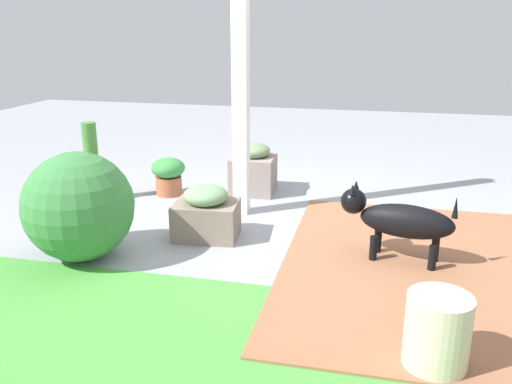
{
  "coord_description": "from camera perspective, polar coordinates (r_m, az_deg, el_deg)",
  "views": [
    {
      "loc": [
        -0.7,
        3.85,
        1.51
      ],
      "look_at": [
        0.21,
        -0.01,
        0.26
      ],
      "focal_mm": 37.84,
      "sensor_mm": 36.0,
      "label": 1
    }
  ],
  "objects": [
    {
      "name": "dog",
      "position": [
        3.6,
        14.8,
        -2.82
      ],
      "size": [
        0.74,
        0.31,
        0.51
      ],
      "color": "black",
      "rests_on": "ground"
    },
    {
      "name": "porch_pillar",
      "position": [
        4.24,
        -1.66,
        14.23
      ],
      "size": [
        0.12,
        0.12,
        2.54
      ],
      "primitive_type": "cube",
      "color": "white",
      "rests_on": "ground"
    },
    {
      "name": "stone_planter_nearest",
      "position": [
        4.98,
        -0.28,
        2.36
      ],
      "size": [
        0.41,
        0.44,
        0.46
      ],
      "color": "gray",
      "rests_on": "ground"
    },
    {
      "name": "brick_path",
      "position": [
        3.64,
        17.39,
        -7.77
      ],
      "size": [
        1.8,
        2.4,
        0.02
      ],
      "primitive_type": "cube",
      "color": "#9A6242",
      "rests_on": "ground"
    },
    {
      "name": "terracotta_pot_tall",
      "position": [
        4.95,
        -16.87,
        1.93
      ],
      "size": [
        0.22,
        0.22,
        0.7
      ],
      "color": "#B85942",
      "rests_on": "ground"
    },
    {
      "name": "ceramic_urn",
      "position": [
        2.63,
        18.6,
        -13.9
      ],
      "size": [
        0.29,
        0.29,
        0.36
      ],
      "primitive_type": "cylinder",
      "color": "beige",
      "rests_on": "ground"
    },
    {
      "name": "round_shrub",
      "position": [
        3.71,
        -18.25,
        -1.48
      ],
      "size": [
        0.72,
        0.72,
        0.72
      ],
      "primitive_type": "sphere",
      "color": "#3A7B3D",
      "rests_on": "ground"
    },
    {
      "name": "ground_plane",
      "position": [
        4.19,
        2.76,
        -3.65
      ],
      "size": [
        12.0,
        12.0,
        0.0
      ],
      "primitive_type": "plane",
      "color": "#94979D"
    },
    {
      "name": "stone_planter_mid",
      "position": [
        3.94,
        -5.28,
        -2.27
      ],
      "size": [
        0.49,
        0.4,
        0.39
      ],
      "color": "gray",
      "rests_on": "ground"
    },
    {
      "name": "terracotta_pot_broad",
      "position": [
        4.97,
        -9.25,
        1.88
      ],
      "size": [
        0.31,
        0.31,
        0.34
      ],
      "color": "#AA5B3B",
      "rests_on": "ground"
    }
  ]
}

